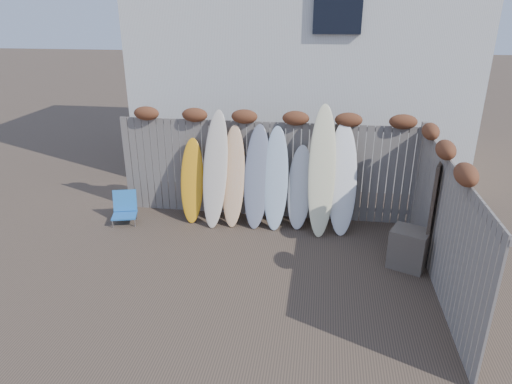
# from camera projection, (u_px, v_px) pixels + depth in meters

# --- Properties ---
(ground) EXTENTS (80.00, 80.00, 0.00)m
(ground) POSITION_uv_depth(u_px,v_px,m) (245.00, 276.00, 7.46)
(ground) COLOR #493A2D
(back_fence) EXTENTS (6.05, 0.28, 2.24)m
(back_fence) POSITION_uv_depth(u_px,v_px,m) (268.00, 162.00, 9.20)
(back_fence) COLOR slate
(back_fence) RESTS_ON ground
(right_fence) EXTENTS (0.28, 4.40, 2.24)m
(right_fence) POSITION_uv_depth(u_px,v_px,m) (444.00, 218.00, 6.85)
(right_fence) COLOR slate
(right_fence) RESTS_ON ground
(house) EXTENTS (8.50, 5.50, 6.33)m
(house) POSITION_uv_depth(u_px,v_px,m) (304.00, 43.00, 12.14)
(house) COLOR silver
(house) RESTS_ON ground
(beach_chair) EXTENTS (0.59, 0.61, 0.63)m
(beach_chair) POSITION_uv_depth(u_px,v_px,m) (125.00, 208.00, 9.26)
(beach_chair) COLOR #2466B5
(beach_chair) RESTS_ON ground
(wooden_crate) EXTENTS (0.73, 0.68, 0.68)m
(wooden_crate) POSITION_uv_depth(u_px,v_px,m) (409.00, 248.00, 7.61)
(wooden_crate) COLOR #685A4E
(wooden_crate) RESTS_ON ground
(lattice_panel) EXTENTS (0.47, 1.16, 1.83)m
(lattice_panel) POSITION_uv_depth(u_px,v_px,m) (436.00, 208.00, 7.74)
(lattice_panel) COLOR #382A22
(lattice_panel) RESTS_ON ground
(surfboard_0) EXTENTS (0.50, 0.63, 1.66)m
(surfboard_0) POSITION_uv_depth(u_px,v_px,m) (192.00, 181.00, 9.19)
(surfboard_0) COLOR orange
(surfboard_0) RESTS_ON ground
(surfboard_1) EXTENTS (0.55, 0.82, 2.24)m
(surfboard_1) POSITION_uv_depth(u_px,v_px,m) (215.00, 169.00, 8.95)
(surfboard_1) COLOR beige
(surfboard_1) RESTS_ON ground
(surfboard_2) EXTENTS (0.48, 0.71, 1.95)m
(surfboard_2) POSITION_uv_depth(u_px,v_px,m) (233.00, 176.00, 9.00)
(surfboard_2) COLOR #E09C81
(surfboard_2) RESTS_ON ground
(surfboard_3) EXTENTS (0.53, 0.73, 1.98)m
(surfboard_3) POSITION_uv_depth(u_px,v_px,m) (257.00, 177.00, 8.93)
(surfboard_3) COLOR gray
(surfboard_3) RESTS_ON ground
(surfboard_4) EXTENTS (0.51, 0.71, 1.96)m
(surfboard_4) POSITION_uv_depth(u_px,v_px,m) (276.00, 179.00, 8.87)
(surfboard_4) COLOR #A3B9CE
(surfboard_4) RESTS_ON ground
(surfboard_5) EXTENTS (0.52, 0.62, 1.61)m
(surfboard_5) POSITION_uv_depth(u_px,v_px,m) (300.00, 188.00, 8.92)
(surfboard_5) COLOR silver
(surfboard_5) RESTS_ON ground
(surfboard_6) EXTENTS (0.52, 0.85, 2.42)m
(surfboard_6) POSITION_uv_depth(u_px,v_px,m) (322.00, 171.00, 8.59)
(surfboard_6) COLOR beige
(surfboard_6) RESTS_ON ground
(surfboard_7) EXTENTS (0.60, 0.78, 2.09)m
(surfboard_7) POSITION_uv_depth(u_px,v_px,m) (342.00, 179.00, 8.66)
(surfboard_7) COLOR white
(surfboard_7) RESTS_ON ground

